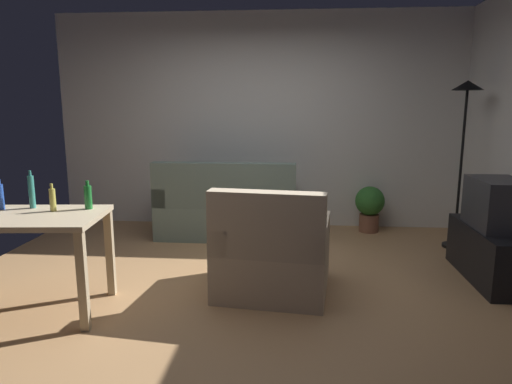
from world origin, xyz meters
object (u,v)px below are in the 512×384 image
object	(u,v)px
couch	(227,210)
tv	(498,204)
bottle_squat	(53,199)
bottle_green	(88,197)
potted_plant	(370,206)
tv_stand	(493,254)
armchair	(272,256)
torchiere_lamp	(465,119)
bottle_blue	(0,196)
desk	(19,229)
bottle_tall	(32,191)

from	to	relation	value
couch	tv	size ratio (longest dim) A/B	2.72
bottle_squat	bottle_green	distance (m)	0.25
bottle_green	potted_plant	bearing A→B (deg)	41.61
tv_stand	bottle_squat	distance (m)	3.77
couch	armchair	distance (m)	1.78
tv	torchiere_lamp	bearing A→B (deg)	0.21
bottle_squat	bottle_blue	bearing A→B (deg)	176.55
armchair	bottle_blue	world-z (taller)	bottle_blue
bottle_green	bottle_blue	bearing A→B (deg)	-173.91
bottle_blue	couch	bearing A→B (deg)	53.85
potted_plant	bottle_blue	distance (m)	4.00
potted_plant	bottle_blue	world-z (taller)	bottle_blue
torchiere_lamp	bottle_green	xyz separation A→B (m)	(-3.39, -1.69, -0.56)
couch	torchiere_lamp	xyz separation A→B (m)	(2.59, -0.26, 1.10)
armchair	bottle_squat	size ratio (longest dim) A/B	4.65
tv_stand	bottle_green	size ratio (longest dim) A/B	4.92
potted_plant	tv_stand	bearing A→B (deg)	-60.77
desk	potted_plant	xyz separation A→B (m)	(2.97, 2.49, -0.32)
torchiere_lamp	bottle_tall	distance (m)	4.23
tv_stand	armchair	distance (m)	2.02
torchiere_lamp	desk	size ratio (longest dim) A/B	1.44
couch	bottle_squat	world-z (taller)	bottle_squat
tv	desk	size ratio (longest dim) A/B	0.48
couch	torchiere_lamp	distance (m)	2.83
potted_plant	bottle_squat	xyz separation A→B (m)	(-2.77, -2.35, 0.52)
desk	bottle_tall	world-z (taller)	bottle_tall
torchiere_lamp	armchair	distance (m)	2.66
torchiere_lamp	desk	world-z (taller)	torchiere_lamp
bottle_tall	desk	bearing A→B (deg)	-85.54
bottle_tall	bottle_squat	bearing A→B (deg)	-22.76
desk	armchair	world-z (taller)	armchair
potted_plant	bottle_blue	size ratio (longest dim) A/B	2.40
tv_stand	bottle_blue	world-z (taller)	bottle_blue
couch	potted_plant	xyz separation A→B (m)	(1.74, 0.31, 0.02)
potted_plant	bottle_green	distance (m)	3.44
potted_plant	bottle_squat	world-z (taller)	bottle_squat
bottle_blue	bottle_squat	distance (m)	0.44
couch	bottle_squat	distance (m)	2.35
couch	armchair	bearing A→B (deg)	110.41
tv_stand	potted_plant	world-z (taller)	potted_plant
tv_stand	armchair	xyz separation A→B (m)	(-1.97, -0.46, 0.08)
bottle_blue	bottle_tall	distance (m)	0.23
tv	desk	world-z (taller)	tv
desk	potted_plant	size ratio (longest dim) A/B	2.21
tv_stand	torchiere_lamp	xyz separation A→B (m)	(0.00, 0.95, 1.17)
torchiere_lamp	bottle_squat	size ratio (longest dim) A/B	8.48
bottle_blue	bottle_green	distance (m)	0.67
tv_stand	tv	size ratio (longest dim) A/B	1.83
potted_plant	bottle_green	size ratio (longest dim) A/B	2.55
desk	bottle_tall	distance (m)	0.33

